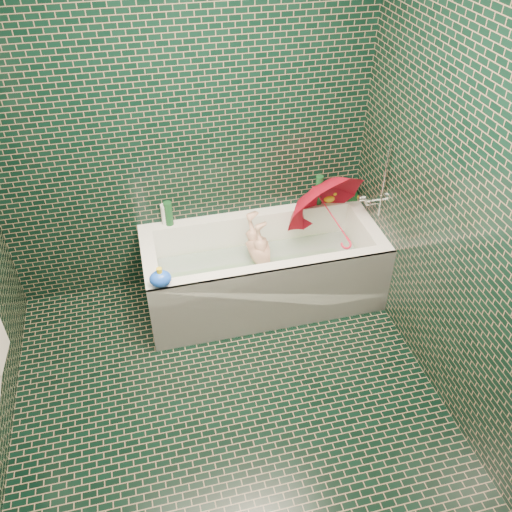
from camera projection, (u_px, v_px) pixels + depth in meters
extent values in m
plane|color=black|center=(233.00, 418.00, 3.30)|extent=(2.80, 2.80, 0.00)
plane|color=black|center=(184.00, 130.00, 3.59)|extent=(2.80, 0.00, 2.80)
plane|color=black|center=(475.00, 220.00, 2.77)|extent=(0.00, 2.80, 2.80)
cube|color=white|center=(262.00, 288.00, 4.12)|extent=(1.70, 0.75, 0.15)
cube|color=white|center=(252.00, 235.00, 4.19)|extent=(1.70, 0.10, 0.40)
cube|color=white|center=(275.00, 289.00, 3.70)|extent=(1.70, 0.10, 0.40)
cube|color=white|center=(365.00, 244.00, 4.10)|extent=(0.10, 0.55, 0.40)
cube|color=white|center=(152.00, 277.00, 3.79)|extent=(0.10, 0.55, 0.40)
cube|color=white|center=(276.00, 301.00, 3.71)|extent=(1.70, 0.02, 0.55)
cube|color=green|center=(262.00, 280.00, 4.07)|extent=(1.35, 0.47, 0.01)
cube|color=silver|center=(262.00, 265.00, 3.98)|extent=(1.48, 0.53, 0.00)
cylinder|color=silver|center=(375.00, 201.00, 3.87)|extent=(0.14, 0.05, 0.05)
cylinder|color=silver|center=(362.00, 198.00, 3.90)|extent=(0.05, 0.04, 0.04)
cylinder|color=silver|center=(384.00, 181.00, 3.65)|extent=(0.01, 0.01, 0.55)
imported|color=tan|center=(263.00, 262.00, 3.99)|extent=(0.84, 0.38, 0.30)
imported|color=red|center=(332.00, 216.00, 3.91)|extent=(0.80, 0.94, 0.88)
imported|color=white|center=(343.00, 199.00, 4.22)|extent=(0.13, 0.13, 0.26)
imported|color=#3A1C6C|center=(351.00, 199.00, 4.23)|extent=(0.11, 0.11, 0.19)
imported|color=#144821|center=(352.00, 202.00, 4.19)|extent=(0.16, 0.16, 0.18)
cylinder|color=#144821|center=(319.00, 190.00, 4.10)|extent=(0.06, 0.06, 0.24)
cylinder|color=silver|center=(352.00, 189.00, 4.18)|extent=(0.06, 0.06, 0.16)
cylinder|color=#144821|center=(168.00, 214.00, 3.90)|extent=(0.06, 0.06, 0.19)
cylinder|color=white|center=(165.00, 214.00, 3.91)|extent=(0.05, 0.05, 0.16)
ellipsoid|color=yellow|center=(329.00, 198.00, 4.16)|extent=(0.11, 0.10, 0.07)
sphere|color=yellow|center=(335.00, 193.00, 4.14)|extent=(0.05, 0.05, 0.05)
cone|color=orange|center=(338.00, 193.00, 4.14)|extent=(0.02, 0.03, 0.02)
ellipsoid|color=blue|center=(160.00, 279.00, 3.39)|extent=(0.14, 0.12, 0.11)
cylinder|color=yellow|center=(159.00, 271.00, 3.35)|extent=(0.04, 0.04, 0.04)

